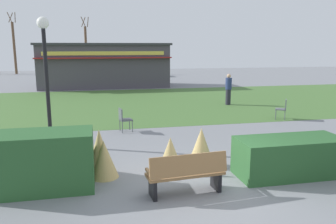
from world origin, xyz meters
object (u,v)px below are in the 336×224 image
Objects in this scene: cafe_chair_east at (124,118)px; person_strolling at (228,89)px; parked_car_center_slot at (141,70)px; tree_center_bg at (14,47)px; cafe_chair_west at (283,107)px; parked_car_west_slot at (94,71)px; park_bench at (186,173)px; lamppost_mid at (46,67)px; food_kiosk at (105,65)px; tree_left_bg at (86,49)px.

cafe_chair_east is 0.53× the size of person_strolling.
tree_center_bg reaches higher than parked_car_center_slot.
cafe_chair_west is 23.76m from parked_car_west_slot.
park_bench is at bearing -85.90° from parked_car_west_slot.
parked_car_center_slot is (4.90, -0.00, 0.00)m from parked_car_west_slot.
lamppost_mid is 24.51m from parked_car_west_slot.
park_bench is 20.40m from food_kiosk.
cafe_chair_west is at bearing -62.33° from food_kiosk.
lamppost_mid is 10.63m from person_strolling.
lamppost_mid is 0.58× the size of tree_center_bg.
park_bench is 37.09m from tree_center_bg.
parked_car_center_slot is at bearing 109.01° from person_strolling.
food_kiosk is at bearing 93.24° from park_bench.
cafe_chair_west is 7.03m from cafe_chair_east.
cafe_chair_west is 0.13× the size of tree_center_bg.
cafe_chair_east is at bearing -99.16° from parked_car_center_slot.
parked_car_center_slot is (3.99, 8.45, -1.06)m from food_kiosk.
person_strolling is at bearing -71.15° from tree_left_bg.
tree_center_bg is at bearing 120.52° from cafe_chair_west.
tree_left_bg is at bearing -8.49° from tree_center_bg.
lamppost_mid is (-3.31, 4.37, 2.06)m from park_bench.
cafe_chair_west is 0.14× the size of tree_left_bg.
cafe_chair_east is at bearing -130.43° from person_strolling.
park_bench is at bearing -104.77° from person_strolling.
person_strolling is at bearing 37.95° from cafe_chair_east.
parked_car_west_slot is (-7.27, 18.28, -0.22)m from person_strolling.
cafe_chair_west is at bearing -69.86° from parked_car_west_slot.
tree_left_bg reaches higher than person_strolling.
cafe_chair_east is at bearing 29.54° from lamppost_mid.
cafe_chair_east is 28.57m from tree_left_bg.
person_strolling is (6.09, 4.75, 0.33)m from cafe_chair_east.
tree_center_bg reaches higher than park_bench.
tree_center_bg is (-16.12, 24.86, 2.23)m from person_strolling.
lamppost_mid is 0.62× the size of tree_left_bg.
food_kiosk is at bearing -115.27° from parked_car_center_slot.
tree_center_bg is at bearing 171.51° from tree_left_bg.
lamppost_mid is 4.53× the size of cafe_chair_east.
food_kiosk is at bearing 91.07° from cafe_chair_east.
food_kiosk is (2.16, 15.96, -0.84)m from lamppost_mid.
cafe_chair_east is (2.44, 1.38, -2.02)m from lamppost_mid.
person_strolling reaches higher than cafe_chair_west.
food_kiosk reaches higher than parked_car_west_slot.
parked_car_center_slot is (-2.37, 18.28, -0.22)m from person_strolling.
cafe_chair_east is at bearing -87.05° from parked_car_west_slot.
parked_car_west_slot is 0.66× the size of tree_left_bg.
food_kiosk is 9.40m from parked_car_center_slot.
parked_car_west_slot is 0.62× the size of tree_center_bg.
lamppost_mid is 16.12m from food_kiosk.
parked_car_center_slot is at bearing 75.86° from lamppost_mid.
tree_center_bg is (-13.75, 6.58, 2.45)m from parked_car_center_slot.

